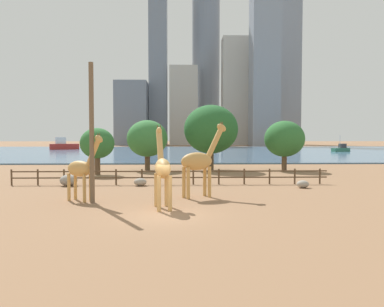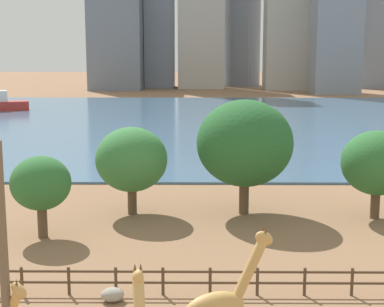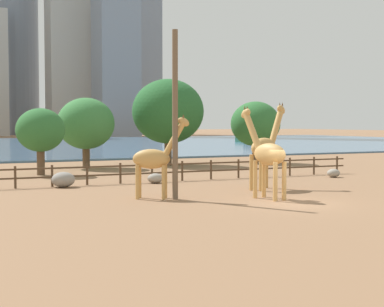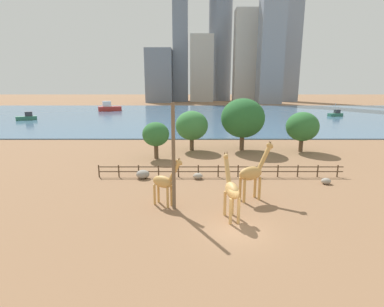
# 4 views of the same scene
# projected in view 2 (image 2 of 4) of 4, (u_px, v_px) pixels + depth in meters

# --- Properties ---
(ground_plane) EXTENTS (400.00, 400.00, 0.00)m
(ground_plane) POSITION_uv_depth(u_px,v_px,m) (189.00, 119.00, 93.47)
(ground_plane) COLOR #8C6647
(harbor_water) EXTENTS (180.00, 86.00, 0.20)m
(harbor_water) POSITION_uv_depth(u_px,v_px,m) (189.00, 121.00, 90.50)
(harbor_water) COLOR #476B8C
(harbor_water) RESTS_ON ground
(utility_pole) EXTENTS (0.28, 0.28, 8.36)m
(utility_pole) POSITION_uv_depth(u_px,v_px,m) (5.00, 279.00, 17.53)
(utility_pole) COLOR brown
(utility_pole) RESTS_ON ground
(boulder_small) EXTENTS (1.02, 0.83, 0.62)m
(boulder_small) POSITION_uv_depth(u_px,v_px,m) (112.00, 295.00, 25.78)
(boulder_small) COLOR gray
(boulder_small) RESTS_ON ground
(enclosure_fence) EXTENTS (26.12, 0.14, 1.30)m
(enclosure_fence) POSITION_uv_depth(u_px,v_px,m) (166.00, 279.00, 26.39)
(enclosure_fence) COLOR #4C3826
(enclosure_fence) RESTS_ON ground
(tree_left_large) EXTENTS (6.40, 6.40, 7.70)m
(tree_left_large) POSITION_uv_depth(u_px,v_px,m) (245.00, 143.00, 38.80)
(tree_left_large) COLOR brown
(tree_left_large) RESTS_ON ground
(tree_center_broad) EXTENTS (4.78, 4.78, 5.89)m
(tree_center_broad) POSITION_uv_depth(u_px,v_px,m) (131.00, 160.00, 38.94)
(tree_center_broad) COLOR brown
(tree_center_broad) RESTS_ON ground
(tree_right_tall) EXTENTS (3.52, 3.52, 4.86)m
(tree_right_tall) POSITION_uv_depth(u_px,v_px,m) (41.00, 184.00, 34.10)
(tree_right_tall) COLOR brown
(tree_right_tall) RESTS_ON ground
(tree_left_small) EXTENTS (4.66, 4.66, 5.80)m
(tree_left_small) POSITION_uv_depth(u_px,v_px,m) (377.00, 163.00, 37.95)
(tree_left_small) COLOR brown
(tree_left_small) RESTS_ON ground
(boat_ferry) EXTENTS (8.56, 5.65, 3.55)m
(boat_ferry) POSITION_uv_depth(u_px,v_px,m) (3.00, 104.00, 104.42)
(boat_ferry) COLOR #B22D28
(boat_ferry) RESTS_ON harbor_water
(skyline_tower_needle) EXTENTS (12.87, 9.76, 36.22)m
(skyline_tower_needle) POSITION_uv_depth(u_px,v_px,m) (201.00, 24.00, 165.11)
(skyline_tower_needle) COLOR #B7B2A8
(skyline_tower_needle) RESTS_ON ground
(skyline_tower_short) EXTENTS (14.12, 13.94, 28.24)m
(skyline_tower_short) POSITION_uv_depth(u_px,v_px,m) (116.00, 38.00, 160.27)
(skyline_tower_short) COLOR slate
(skyline_tower_short) RESTS_ON ground
(skyline_block_wide) EXTENTS (13.23, 9.30, 48.10)m
(skyline_block_wide) POSITION_uv_depth(u_px,v_px,m) (290.00, 0.00, 158.45)
(skyline_block_wide) COLOR #B7B2A8
(skyline_block_wide) RESTS_ON ground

